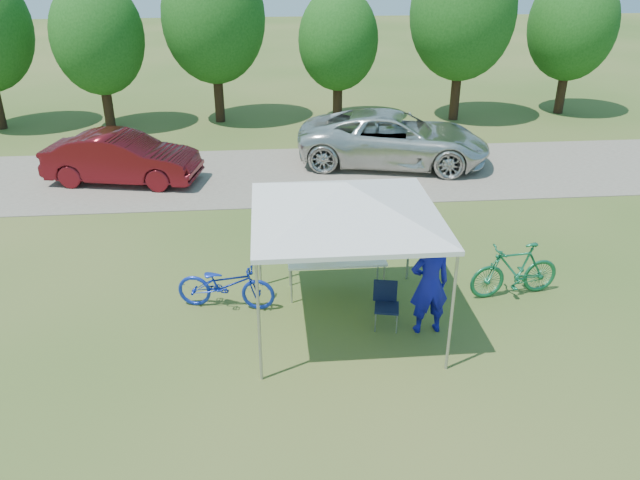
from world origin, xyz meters
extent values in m
plane|color=#2D5119|center=(0.00, 0.00, 0.00)|extent=(100.00, 100.00, 0.00)
cube|color=gray|center=(0.00, 8.00, 0.01)|extent=(24.00, 5.00, 0.02)
cylinder|color=#A5A5AA|center=(-1.50, -1.50, 1.05)|extent=(0.05, 0.05, 2.10)
cylinder|color=#A5A5AA|center=(1.50, -1.50, 1.05)|extent=(0.05, 0.05, 2.10)
cylinder|color=#A5A5AA|center=(-1.50, 1.50, 1.05)|extent=(0.05, 0.05, 2.10)
cylinder|color=#A5A5AA|center=(1.50, 1.50, 1.05)|extent=(0.05, 0.05, 2.10)
cube|color=silver|center=(0.00, 0.00, 2.14)|extent=(3.15, 3.15, 0.08)
pyramid|color=silver|center=(0.00, 0.00, 2.73)|extent=(4.53, 4.53, 0.55)
cylinder|color=#382314|center=(-7.00, 13.70, 0.88)|extent=(0.36, 0.36, 1.75)
ellipsoid|color=#144711|center=(-7.00, 13.70, 3.25)|extent=(3.20, 3.20, 4.00)
cylinder|color=#382314|center=(-3.00, 14.30, 1.01)|extent=(0.36, 0.36, 2.03)
ellipsoid|color=#144711|center=(-3.00, 14.30, 3.77)|extent=(3.71, 3.71, 4.64)
cylinder|color=#382314|center=(1.50, 14.10, 0.80)|extent=(0.36, 0.36, 1.61)
ellipsoid|color=#144711|center=(1.50, 14.10, 2.99)|extent=(2.94, 2.94, 3.68)
cylinder|color=#382314|center=(6.00, 13.80, 1.05)|extent=(0.36, 0.36, 2.10)
ellipsoid|color=#144711|center=(6.00, 13.80, 3.90)|extent=(3.84, 3.84, 4.80)
cylinder|color=#382314|center=(10.50, 14.40, 0.91)|extent=(0.36, 0.36, 1.82)
ellipsoid|color=#144711|center=(10.50, 14.40, 3.38)|extent=(3.33, 3.33, 4.16)
cube|color=white|center=(-0.02, 1.10, 0.75)|extent=(1.89, 0.79, 0.04)
cylinder|color=#A5A5AA|center=(-0.91, 0.77, 0.37)|extent=(0.04, 0.04, 0.73)
cylinder|color=#A5A5AA|center=(0.87, 0.77, 0.37)|extent=(0.04, 0.04, 0.73)
cylinder|color=#A5A5AA|center=(-0.91, 1.44, 0.37)|extent=(0.04, 0.04, 0.73)
cylinder|color=#A5A5AA|center=(0.87, 1.44, 0.37)|extent=(0.04, 0.04, 0.73)
cube|color=black|center=(0.75, -0.20, 0.40)|extent=(0.50, 0.50, 0.04)
cube|color=black|center=(0.75, 0.01, 0.62)|extent=(0.42, 0.12, 0.43)
cylinder|color=#A5A5AA|center=(0.56, -0.39, 0.19)|extent=(0.02, 0.02, 0.38)
cylinder|color=#A5A5AA|center=(0.94, -0.39, 0.19)|extent=(0.02, 0.02, 0.38)
cylinder|color=#A5A5AA|center=(0.56, -0.01, 0.19)|extent=(0.02, 0.02, 0.38)
cylinder|color=#A5A5AA|center=(0.94, -0.01, 0.19)|extent=(0.02, 0.02, 0.38)
cube|color=white|center=(-0.37, 1.10, 0.93)|extent=(0.47, 0.31, 0.31)
cube|color=white|center=(-0.37, 1.10, 1.11)|extent=(0.49, 0.33, 0.04)
cylinder|color=#BFD632|center=(0.37, 1.05, 0.81)|extent=(0.08, 0.08, 0.06)
imported|color=#111390|center=(1.44, -0.38, 0.96)|extent=(0.73, 0.52, 1.91)
imported|color=#132AA7|center=(-2.14, 0.74, 0.49)|extent=(1.95, 1.00, 0.98)
imported|color=#16643E|center=(3.42, 0.69, 0.55)|extent=(1.87, 0.74, 1.10)
imported|color=silver|center=(2.62, 8.71, 0.82)|extent=(6.23, 3.89, 1.61)
imported|color=#570E13|center=(-5.37, 7.81, 0.73)|extent=(4.53, 2.33, 1.42)
camera|label=1|loc=(-1.28, -9.54, 6.33)|focal=35.00mm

